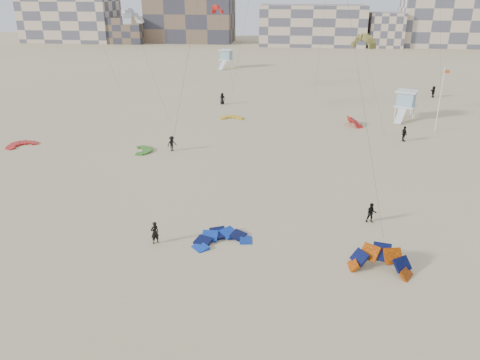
# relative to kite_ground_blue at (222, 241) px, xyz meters

# --- Properties ---
(ground) EXTENTS (320.00, 320.00, 0.00)m
(ground) POSITION_rel_kite_ground_blue_xyz_m (-3.12, -3.55, 0.00)
(ground) COLOR #C9B387
(ground) RESTS_ON ground
(kite_ground_blue) EXTENTS (5.30, 5.40, 1.77)m
(kite_ground_blue) POSITION_rel_kite_ground_blue_xyz_m (0.00, 0.00, 0.00)
(kite_ground_blue) COLOR #143AC3
(kite_ground_blue) RESTS_ON ground
(kite_ground_orange) EXTENTS (4.57, 4.57, 3.93)m
(kite_ground_orange) POSITION_rel_kite_ground_blue_xyz_m (10.69, -2.22, 0.00)
(kite_ground_orange) COLOR #E74E01
(kite_ground_orange) RESTS_ON ground
(kite_ground_red) EXTENTS (4.67, 4.64, 0.83)m
(kite_ground_red) POSITION_rel_kite_ground_blue_xyz_m (-26.60, 18.54, 0.00)
(kite_ground_red) COLOR red
(kite_ground_red) RESTS_ON ground
(kite_ground_green) EXTENTS (3.72, 3.59, 0.56)m
(kite_ground_green) POSITION_rel_kite_ground_blue_xyz_m (-12.15, 18.61, 0.00)
(kite_ground_green) COLOR #3C8826
(kite_ground_green) RESTS_ON ground
(kite_ground_red_far) EXTENTS (3.79, 3.72, 3.14)m
(kite_ground_red_far) POSITION_rel_kite_ground_blue_xyz_m (12.12, 32.54, 0.00)
(kite_ground_red_far) COLOR red
(kite_ground_red_far) RESTS_ON ground
(kite_ground_yellow) EXTENTS (3.10, 3.25, 0.55)m
(kite_ground_yellow) POSITION_rel_kite_ground_blue_xyz_m (-4.49, 33.78, 0.00)
(kite_ground_yellow) COLOR gold
(kite_ground_yellow) RESTS_ON ground
(kitesurfer_main) EXTENTS (0.72, 0.71, 1.68)m
(kitesurfer_main) POSITION_rel_kite_ground_blue_xyz_m (-4.65, -0.84, 0.84)
(kitesurfer_main) COLOR black
(kitesurfer_main) RESTS_ON ground
(kitesurfer_b) EXTENTS (0.81, 0.65, 1.60)m
(kitesurfer_b) POSITION_rel_kite_ground_blue_xyz_m (10.91, 4.48, 0.80)
(kitesurfer_b) COLOR black
(kitesurfer_b) RESTS_ON ground
(kitesurfer_c) EXTENTS (1.24, 1.22, 1.71)m
(kitesurfer_c) POSITION_rel_kite_ground_blue_xyz_m (-8.92, 19.07, 0.85)
(kitesurfer_c) COLOR black
(kitesurfer_c) RESTS_ON ground
(kitesurfer_d) EXTENTS (0.79, 1.16, 1.83)m
(kitesurfer_d) POSITION_rel_kite_ground_blue_xyz_m (17.25, 26.28, 0.91)
(kitesurfer_d) COLOR black
(kitesurfer_d) RESTS_ON ground
(kitesurfer_e) EXTENTS (1.01, 0.82, 1.77)m
(kitesurfer_e) POSITION_rel_kite_ground_blue_xyz_m (-7.25, 42.13, 0.89)
(kitesurfer_e) COLOR black
(kitesurfer_e) RESTS_ON ground
(kitesurfer_f) EXTENTS (0.70, 1.77, 1.87)m
(kitesurfer_f) POSITION_rel_kite_ground_blue_xyz_m (26.49, 51.77, 0.94)
(kitesurfer_f) COLOR black
(kitesurfer_f) RESTS_ON ground
(kite_fly_grey) EXTENTS (6.83, 4.51, 13.82)m
(kite_fly_grey) POSITION_rel_kite_ground_blue_xyz_m (-16.42, 30.39, 13.34)
(kite_fly_grey) COLOR silver
(kite_fly_grey) RESTS_ON ground
(kite_fly_olive) EXTENTS (4.74, 12.30, 10.54)m
(kite_fly_olive) POSITION_rel_kite_ground_blue_xyz_m (12.54, 35.16, 10.31)
(kite_fly_olive) COLOR brown
(kite_fly_olive) RESTS_ON ground
(kite_fly_red) EXTENTS (6.81, 13.46, 13.14)m
(kite_fly_red) POSITION_rel_kite_ground_blue_xyz_m (-11.74, 63.54, 12.94)
(kite_fly_red) COLOR red
(kite_fly_red) RESTS_ON ground
(lifeguard_tower_near) EXTENTS (3.57, 5.72, 3.84)m
(lifeguard_tower_near) POSITION_rel_kite_ground_blue_xyz_m (19.26, 37.12, 1.91)
(lifeguard_tower_near) COLOR white
(lifeguard_tower_near) RESTS_ON ground
(lifeguard_tower_far) EXTENTS (3.31, 5.74, 4.00)m
(lifeguard_tower_far) POSITION_rel_kite_ground_blue_xyz_m (-12.51, 77.73, 1.98)
(lifeguard_tower_far) COLOR white
(lifeguard_tower_far) RESTS_ON ground
(flagpole) EXTENTS (0.65, 0.10, 7.99)m
(flagpole) POSITION_rel_kite_ground_blue_xyz_m (21.97, 31.02, 4.20)
(flagpole) COLOR white
(flagpole) RESTS_ON ground
(condo_west_a) EXTENTS (30.00, 15.00, 14.00)m
(condo_west_a) POSITION_rel_kite_ground_blue_xyz_m (-73.12, 126.45, 7.00)
(condo_west_a) COLOR #CAB294
(condo_west_a) RESTS_ON ground
(condo_west_b) EXTENTS (28.00, 14.00, 18.00)m
(condo_west_b) POSITION_rel_kite_ground_blue_xyz_m (-33.12, 130.45, 9.00)
(condo_west_b) COLOR brown
(condo_west_b) RESTS_ON ground
(condo_mid) EXTENTS (32.00, 16.00, 12.00)m
(condo_mid) POSITION_rel_kite_ground_blue_xyz_m (6.88, 126.45, 6.00)
(condo_mid) COLOR #CAB294
(condo_mid) RESTS_ON ground
(condo_east) EXTENTS (26.00, 14.00, 16.00)m
(condo_east) POSITION_rel_kite_ground_blue_xyz_m (46.88, 128.45, 8.00)
(condo_east) COLOR #CAB294
(condo_east) RESTS_ON ground
(condo_fill_left) EXTENTS (12.00, 10.00, 8.00)m
(condo_fill_left) POSITION_rel_kite_ground_blue_xyz_m (-53.12, 124.45, 4.00)
(condo_fill_left) COLOR brown
(condo_fill_left) RESTS_ON ground
(condo_fill_right) EXTENTS (10.00, 10.00, 10.00)m
(condo_fill_right) POSITION_rel_kite_ground_blue_xyz_m (28.88, 124.45, 5.00)
(condo_fill_right) COLOR #CAB294
(condo_fill_right) RESTS_ON ground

